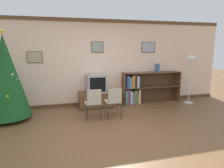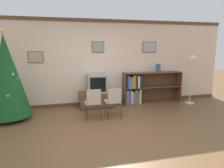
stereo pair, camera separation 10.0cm
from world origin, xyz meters
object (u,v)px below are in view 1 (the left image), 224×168
Objects in this scene: folding_chair_left at (94,102)px; bookshelf at (141,88)px; folding_chair_right at (114,101)px; vase at (157,68)px; television at (96,83)px; christmas_tree at (6,76)px; standing_lamp at (191,66)px; tv_console at (96,100)px.

folding_chair_left is 2.15m from bookshelf.
folding_chair_right is at bearing 0.00° from folding_chair_left.
bookshelf is 0.87m from vase.
television is at bearing -176.05° from bookshelf.
folding_chair_left is at bearing -15.07° from christmas_tree.
bookshelf reaches higher than folding_chair_right.
christmas_tree reaches higher than standing_lamp.
television is 1.15m from folding_chair_left.
bookshelf is at bearing 3.95° from television.
bookshelf is 1.23× the size of standing_lamp.
folding_chair_left is 0.41× the size of bookshelf.
vase is (2.08, 0.09, 0.93)m from tv_console.
standing_lamp reaches higher than folding_chair_right.
folding_chair_left is (-0.27, -1.08, -0.29)m from television.
bookshelf is at bearing 9.07° from christmas_tree.
christmas_tree is 2.77m from folding_chair_right.
standing_lamp is at bearing -5.93° from television.
bookshelf is at bearing 33.47° from folding_chair_left.
television is 1.55m from bookshelf.
folding_chair_right is 3.01m from standing_lamp.
tv_console is at bearing 103.85° from folding_chair_right.
folding_chair_left is 3.51m from standing_lamp.
bookshelf reaches higher than folding_chair_left.
standing_lamp is (5.43, 0.20, 0.11)m from christmas_tree.
folding_chair_left is (-0.27, -1.08, 0.23)m from tv_console.
folding_chair_right is at bearing -76.12° from television.
vase is at bearing -1.19° from bookshelf.
folding_chair_left is at bearing -103.85° from tv_console.
bookshelf is (1.79, 1.18, 0.03)m from folding_chair_left.
vase reaches higher than folding_chair_left.
folding_chair_left is at bearing -167.17° from standing_lamp.
tv_console is 3.25m from standing_lamp.
christmas_tree is 2.27m from folding_chair_left.
television is (2.36, 0.52, -0.37)m from christmas_tree.
vase is at bearing 7.80° from christmas_tree.
tv_console is at bearing 12.36° from christmas_tree.
folding_chair_left is 2.72m from vase.
christmas_tree is at bearing -167.70° from television.
christmas_tree is at bearing 167.89° from folding_chair_right.
television is at bearing 174.07° from standing_lamp.
folding_chair_right is at bearing -76.15° from tv_console.
bookshelf is (1.53, 0.10, 0.26)m from tv_console.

